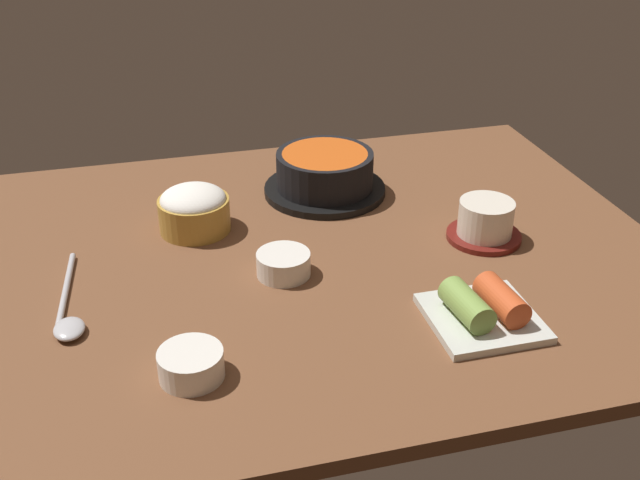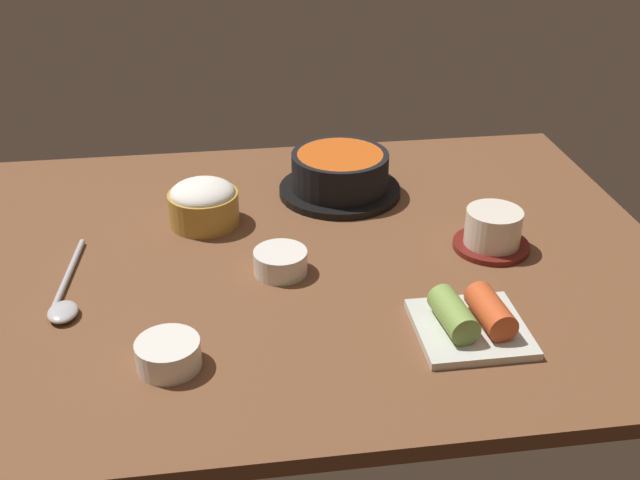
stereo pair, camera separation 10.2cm
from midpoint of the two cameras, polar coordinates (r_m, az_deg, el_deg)
The scene contains 8 objects.
dining_table at distance 105.33cm, azimuth 1.54°, elevation -1.52°, with size 100.00×76.00×2.00cm, color brown.
stone_pot at distance 120.18cm, azimuth 3.93°, elevation 4.85°, with size 19.15×19.15×6.77cm.
rice_bowl at distance 111.50cm, azimuth -6.11°, elevation 2.72°, with size 10.21×10.21×6.65cm.
tea_cup_with_saucer at distance 108.54cm, azimuth 15.39°, elevation 0.61°, with size 10.53×10.53×5.77cm.
banchan_cup_center at distance 99.66cm, azimuth -0.04°, elevation -1.66°, with size 7.06×7.06×3.13cm.
kimchi_plate at distance 91.31cm, azimuth 14.37°, elevation -5.90°, with size 12.64×12.64×4.52cm.
side_bowl_near at distance 84.28cm, azimuth -7.83°, elevation -8.48°, with size 7.08×7.08×3.21cm.
spoon at distance 97.79cm, azimuth -15.68°, elevation -4.31°, with size 3.61×20.19×1.35cm.
Camera 2 is at (-10.42, -90.07, 55.05)cm, focal length 42.99 mm.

